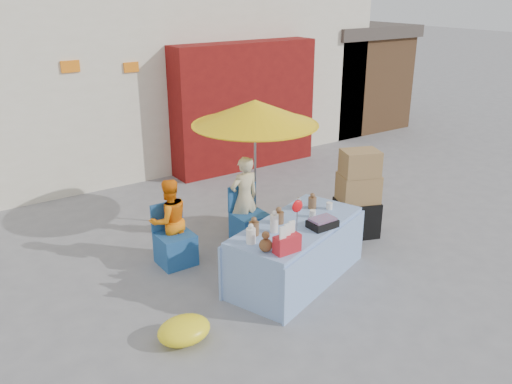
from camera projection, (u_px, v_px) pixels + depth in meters
ground at (281, 274)px, 7.33m from camera, size 80.00×80.00×0.00m
backdrop at (102, 11)px, 12.27m from camera, size 14.00×8.00×7.80m
market_table at (296, 251)px, 7.09m from camera, size 2.25×1.60×1.24m
chair_left at (175, 246)px, 7.54m from camera, size 0.48×0.47×0.85m
chair_right at (249, 225)px, 8.20m from camera, size 0.48×0.47×0.85m
vendor_orange at (169, 220)px, 7.52m from camera, size 0.59×0.46×1.20m
vendor_beige at (244, 198)px, 8.16m from camera, size 0.48×0.31×1.31m
umbrella at (255, 113)px, 7.99m from camera, size 1.90×1.90×2.09m
box_stack at (358, 197)px, 8.27m from camera, size 0.76×0.70×1.38m
tarp_bundle at (184, 330)px, 5.91m from camera, size 0.60×0.48×0.27m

